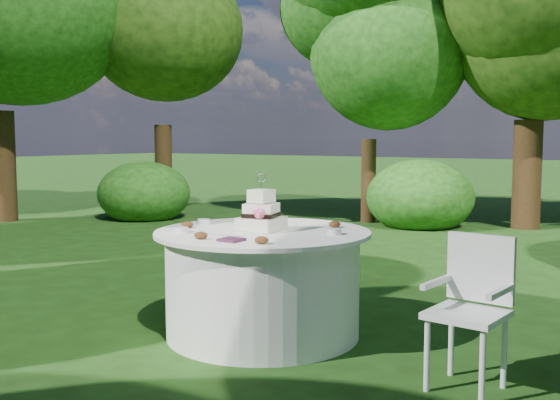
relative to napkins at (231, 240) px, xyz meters
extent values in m
plane|color=#1B350E|center=(-0.11, 0.51, -0.78)|extent=(80.00, 80.00, 0.00)
cube|color=#4C203E|center=(0.00, 0.00, 0.00)|extent=(0.14, 0.14, 0.02)
ellipsoid|color=silver|center=(-0.28, 0.19, 0.00)|extent=(0.48, 0.07, 0.01)
cylinder|color=white|center=(-0.11, 0.51, -0.41)|extent=(1.40, 1.40, 0.74)
cylinder|color=white|center=(-0.11, 0.51, -0.02)|extent=(1.56, 1.56, 0.03)
cube|color=beige|center=(-0.12, 0.51, 0.04)|extent=(0.30, 0.30, 0.09)
cube|color=white|center=(-0.12, 0.51, 0.14)|extent=(0.26, 0.26, 0.09)
cube|color=white|center=(-0.12, 0.51, 0.24)|extent=(0.16, 0.16, 0.09)
cube|color=black|center=(-0.12, 0.51, 0.11)|extent=(0.28, 0.28, 0.03)
sphere|color=#E3427A|center=(-0.06, 0.40, 0.13)|extent=(0.07, 0.07, 0.07)
cylinder|color=silver|center=(-0.12, 0.51, 0.32)|extent=(0.01, 0.01, 0.05)
torus|color=white|center=(-0.12, 0.51, 0.38)|extent=(0.07, 0.02, 0.07)
cube|color=white|center=(1.46, 0.28, -0.34)|extent=(0.44, 0.44, 0.04)
cube|color=silver|center=(1.48, 0.46, -0.10)|extent=(0.40, 0.08, 0.40)
cylinder|color=white|center=(1.29, 0.14, -0.57)|extent=(0.03, 0.03, 0.42)
cylinder|color=white|center=(1.61, 0.10, -0.57)|extent=(0.03, 0.03, 0.42)
cylinder|color=white|center=(1.32, 0.46, -0.57)|extent=(0.03, 0.03, 0.42)
cylinder|color=white|center=(1.64, 0.43, -0.57)|extent=(0.03, 0.03, 0.42)
cube|color=silver|center=(1.27, 0.30, -0.18)|extent=(0.07, 0.36, 0.03)
cube|color=white|center=(1.65, 0.26, -0.18)|extent=(0.07, 0.36, 0.03)
cylinder|color=white|center=(-0.40, 0.96, 0.01)|extent=(0.10, 0.10, 0.04)
cylinder|color=white|center=(0.42, 0.63, 0.01)|extent=(0.10, 0.10, 0.04)
cylinder|color=white|center=(-0.52, 0.10, 0.01)|extent=(0.10, 0.10, 0.04)
cylinder|color=white|center=(-0.69, 0.55, 0.01)|extent=(0.10, 0.10, 0.04)
ellipsoid|color=#562D16|center=(-0.22, -0.04, 0.02)|extent=(0.09, 0.09, 0.05)
ellipsoid|color=#562D16|center=(0.23, 0.02, 0.02)|extent=(0.09, 0.09, 0.05)
ellipsoid|color=#562D16|center=(-0.66, 0.32, 0.02)|extent=(0.09, 0.09, 0.05)
ellipsoid|color=#562D16|center=(0.25, 0.94, 0.02)|extent=(0.09, 0.09, 0.05)
camera|label=1|loc=(2.57, -3.34, 0.66)|focal=42.00mm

